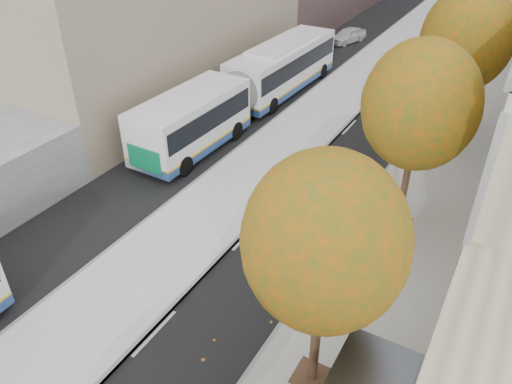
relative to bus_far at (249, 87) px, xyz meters
The scene contains 7 objects.
bus_platform 7.52m from the bus_far, 57.13° to the left, with size 4.25×150.00×0.15m, color #A5A5A5.
sidewalk 13.58m from the bus_far, 27.21° to the left, with size 4.75×150.00×0.08m, color gray.
tree_c 19.86m from the bus_far, 54.12° to the right, with size 4.20×4.20×7.28m.
tree_d 13.86m from the bus_far, 30.84° to the right, with size 4.40×4.40×7.60m.
tree_e 12.31m from the bus_far, 10.68° to the left, with size 4.60×4.60×7.92m.
bus_far is the anchor object (origin of this frame).
distant_car 17.25m from the bus_far, 90.26° to the left, with size 1.50×3.74×1.27m, color beige.
Camera 1 is at (6.86, 3.87, 12.95)m, focal length 35.00 mm.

